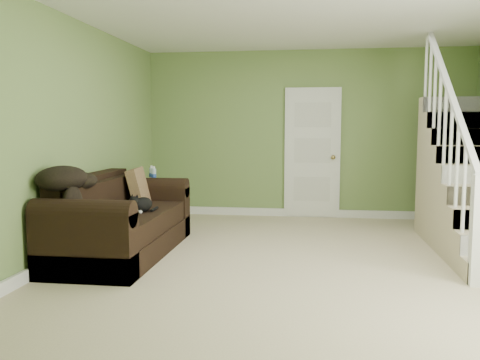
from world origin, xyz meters
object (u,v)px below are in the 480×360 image
(side_table, at_px, (150,205))
(cat, at_px, (142,205))
(sofa, at_px, (119,224))
(banana, at_px, (111,217))

(side_table, relative_size, cat, 1.89)
(sofa, height_order, side_table, sofa)
(banana, bearing_deg, cat, 27.16)
(side_table, bearing_deg, sofa, -85.46)
(sofa, distance_m, side_table, 1.41)
(sofa, relative_size, banana, 13.03)
(sofa, bearing_deg, banana, -77.72)
(sofa, xyz_separation_m, side_table, (-0.11, 1.41, -0.01))
(side_table, height_order, cat, side_table)
(sofa, relative_size, cat, 4.83)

